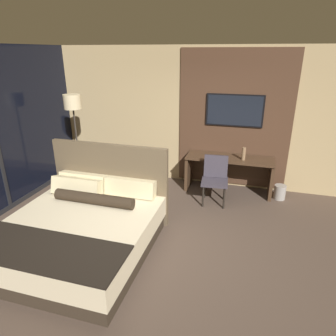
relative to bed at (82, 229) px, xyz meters
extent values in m
plane|color=#4C3D33|center=(1.07, 0.28, -0.33)|extent=(16.00, 16.00, 0.00)
cube|color=tan|center=(1.07, 2.88, 1.07)|extent=(7.20, 0.06, 2.80)
cube|color=#4C3323|center=(1.82, 2.83, 1.07)|extent=(2.20, 0.03, 2.70)
cube|color=black|center=(-1.91, 0.68, -0.29)|extent=(0.05, 6.00, 0.08)
cube|color=#33281E|center=(0.01, -0.13, -0.22)|extent=(1.89, 2.00, 0.22)
cube|color=beige|center=(0.01, -0.13, 0.04)|extent=(1.95, 2.06, 0.31)
cube|color=black|center=(0.01, -0.80, 0.21)|extent=(1.97, 0.72, 0.02)
cube|color=brown|center=(0.01, 0.94, 0.33)|extent=(1.99, 0.08, 1.31)
cube|color=beige|center=(-0.41, 0.80, 0.34)|extent=(0.82, 0.23, 0.31)
cube|color=beige|center=(0.42, 0.80, 0.34)|extent=(0.82, 0.23, 0.31)
cube|color=beige|center=(-0.41, 0.59, 0.34)|extent=(0.82, 0.25, 0.32)
cylinder|color=#2D2319|center=(0.01, 0.39, 0.28)|extent=(1.27, 0.17, 0.17)
cube|color=#422D1E|center=(1.82, 2.52, 0.38)|extent=(1.70, 0.57, 0.03)
cube|color=#422D1E|center=(1.00, 2.52, 0.02)|extent=(0.06, 0.51, 0.69)
cube|color=#422D1E|center=(2.64, 2.52, 0.02)|extent=(0.06, 0.51, 0.69)
cube|color=#422D1E|center=(1.82, 2.79, 0.09)|extent=(1.58, 0.02, 0.35)
cube|color=black|center=(1.82, 2.80, 1.28)|extent=(1.11, 0.04, 0.62)
cube|color=black|center=(1.82, 2.78, 1.28)|extent=(1.04, 0.01, 0.57)
cube|color=#38333D|center=(1.62, 1.92, 0.11)|extent=(0.51, 0.49, 0.05)
cube|color=#38333D|center=(1.60, 2.11, 0.34)|extent=(0.44, 0.14, 0.42)
cylinder|color=black|center=(1.44, 1.72, -0.12)|extent=(0.04, 0.04, 0.41)
cylinder|color=black|center=(1.82, 1.76, -0.12)|extent=(0.04, 0.04, 0.41)
cylinder|color=black|center=(1.41, 2.08, -0.12)|extent=(0.04, 0.04, 0.41)
cylinder|color=black|center=(1.79, 2.12, -0.12)|extent=(0.04, 0.04, 0.41)
cylinder|color=#282623|center=(-1.24, 1.99, -0.32)|extent=(0.28, 0.28, 0.03)
cylinder|color=#332D28|center=(-1.24, 1.99, 0.50)|extent=(0.03, 0.03, 1.66)
cylinder|color=beige|center=(-1.24, 1.99, 1.43)|extent=(0.34, 0.34, 0.28)
cylinder|color=#846647|center=(2.07, 2.45, 0.52)|extent=(0.07, 0.07, 0.25)
cylinder|color=gray|center=(2.82, 2.45, -0.19)|extent=(0.22, 0.22, 0.28)
camera|label=1|loc=(2.19, -3.16, 2.35)|focal=32.00mm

